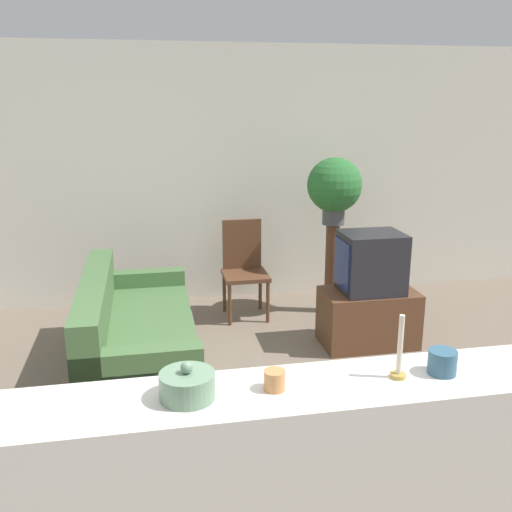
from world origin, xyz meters
The scene contains 13 objects.
ground_plane centered at (0.00, 0.00, 0.00)m, with size 14.00×14.00×0.00m, color #756656.
wall_back centered at (0.00, 3.43, 1.35)m, with size 9.00×0.06×2.70m.
couch centered at (-0.67, 1.69, 0.29)m, with size 0.85×1.89×0.81m.
tv_stand centered at (1.38, 1.86, 0.25)m, with size 0.83×0.48×0.50m.
television centered at (1.37, 1.86, 0.77)m, with size 0.54×0.44×0.53m.
wooden_chair centered at (0.41, 2.81, 0.53)m, with size 0.44×0.44×0.97m.
plant_stand centered at (1.31, 2.72, 0.46)m, with size 0.13×0.13×0.93m.
potted_plant centered at (1.31, 2.72, 1.31)m, with size 0.54×0.54×0.67m.
foreground_counter centered at (0.00, -0.49, 0.48)m, with size 2.68×0.44×0.95m.
decorative_bowl centered at (-0.39, -0.49, 1.01)m, with size 0.23×0.23×0.16m.
candle_jar centered at (-0.02, -0.49, 1.00)m, with size 0.09×0.09×0.09m.
candlestick centered at (0.54, -0.49, 1.05)m, with size 0.07×0.07×0.30m.
coffee_tin centered at (0.75, -0.49, 1.01)m, with size 0.13×0.13×0.11m.
Camera 1 is at (-0.52, -2.63, 2.15)m, focal length 40.00 mm.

